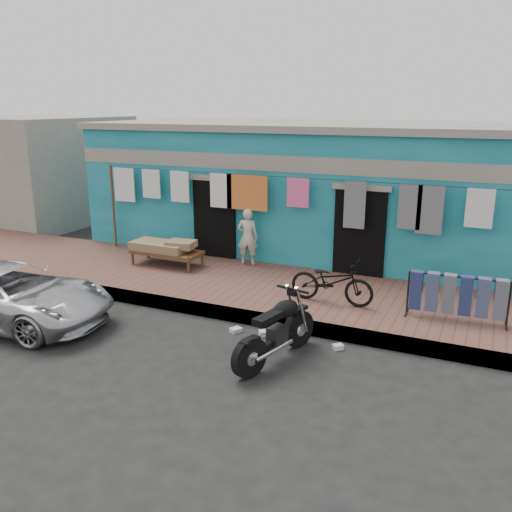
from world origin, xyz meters
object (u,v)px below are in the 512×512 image
(car, at_px, (9,294))
(bicycle, at_px, (332,277))
(jeans_rack, at_px, (457,297))
(motorcycle, at_px, (275,329))
(charpoy, at_px, (167,253))
(seated_person, at_px, (248,237))

(car, height_order, bicycle, bicycle)
(bicycle, relative_size, jeans_rack, 0.91)
(car, relative_size, motorcycle, 2.24)
(motorcycle, xyz_separation_m, charpoy, (-3.90, 2.98, 0.01))
(car, distance_m, jeans_rack, 7.86)
(charpoy, relative_size, jeans_rack, 0.98)
(seated_person, xyz_separation_m, jeans_rack, (4.66, -1.54, -0.24))
(bicycle, height_order, motorcycle, bicycle)
(car, height_order, seated_person, seated_person)
(bicycle, bearing_deg, car, 118.88)
(motorcycle, xyz_separation_m, jeans_rack, (2.41, 2.25, 0.13))
(car, xyz_separation_m, bicycle, (5.16, 2.71, 0.21))
(seated_person, relative_size, charpoy, 0.77)
(bicycle, xyz_separation_m, jeans_rack, (2.18, 0.09, -0.10))
(bicycle, bearing_deg, motorcycle, 174.93)
(car, relative_size, charpoy, 2.28)
(seated_person, distance_m, charpoy, 1.88)
(seated_person, bearing_deg, car, 45.28)
(car, distance_m, motorcycle, 4.96)
(car, relative_size, seated_person, 2.97)
(car, bearing_deg, charpoy, -21.91)
(bicycle, xyz_separation_m, charpoy, (-4.13, 0.81, -0.22))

